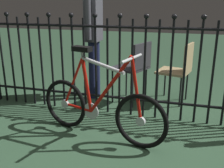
# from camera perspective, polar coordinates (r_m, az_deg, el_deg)

# --- Properties ---
(ground_plane) EXTENTS (20.00, 20.00, 0.00)m
(ground_plane) POSITION_cam_1_polar(r_m,az_deg,el_deg) (2.74, 0.66, -12.54)
(ground_plane) COLOR #304F36
(iron_fence) EXTENTS (4.01, 0.07, 1.30)m
(iron_fence) POSITION_cam_1_polar(r_m,az_deg,el_deg) (3.17, 2.81, 4.44)
(iron_fence) COLOR black
(iron_fence) RESTS_ON ground
(bicycle) EXTENTS (1.44, 0.47, 0.94)m
(bicycle) POSITION_cam_1_polar(r_m,az_deg,el_deg) (2.72, -2.69, -4.95)
(bicycle) COLOR black
(bicycle) RESTS_ON ground
(chair_charcoal) EXTENTS (0.55, 0.55, 0.85)m
(chair_charcoal) POSITION_cam_1_polar(r_m,az_deg,el_deg) (3.60, 4.86, 4.07)
(chair_charcoal) COLOR black
(chair_charcoal) RESTS_ON ground
(chair_tan) EXTENTS (0.49, 0.49, 0.84)m
(chair_tan) POSITION_cam_1_polar(r_m,az_deg,el_deg) (3.73, 14.38, 3.50)
(chair_tan) COLOR black
(chair_tan) RESTS_ON ground
(person_visitor) EXTENTS (0.22, 0.48, 1.65)m
(person_visitor) POSITION_cam_1_polar(r_m,az_deg,el_deg) (3.79, -4.00, 11.68)
(person_visitor) COLOR #191E3F
(person_visitor) RESTS_ON ground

